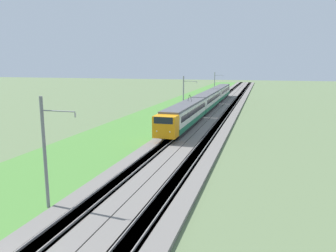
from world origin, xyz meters
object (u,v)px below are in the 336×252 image
object	(u,v)px
catenary_mast_far	(215,85)
passenger_train	(208,100)
catenary_mast_mid	(184,97)
catenary_mast_near	(45,152)

from	to	relation	value
catenary_mast_far	passenger_train	bearing A→B (deg)	-174.80
passenger_train	catenary_mast_mid	size ratio (longest dim) A/B	8.45
passenger_train	catenary_mast_mid	world-z (taller)	catenary_mast_mid
passenger_train	catenary_mast_mid	xyz separation A→B (m)	(-11.44, 2.50, 1.62)
catenary_mast_near	catenary_mast_mid	xyz separation A→B (m)	(38.95, -0.00, -0.01)
catenary_mast_near	catenary_mast_far	world-z (taller)	catenary_mast_near
catenary_mast_near	catenary_mast_far	bearing A→B (deg)	-0.00
catenary_mast_near	passenger_train	bearing A→B (deg)	-2.84
passenger_train	catenary_mast_far	xyz separation A→B (m)	(27.51, 2.50, 1.54)
catenary_mast_mid	catenary_mast_near	bearing A→B (deg)	180.00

